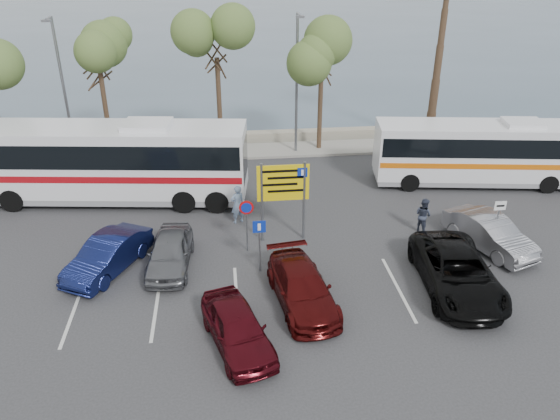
{
  "coord_description": "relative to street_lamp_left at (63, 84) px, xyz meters",
  "views": [
    {
      "loc": [
        -1.44,
        -17.44,
        11.97
      ],
      "look_at": [
        0.85,
        3.0,
        1.54
      ],
      "focal_mm": 35.0,
      "sensor_mm": 36.0,
      "label": 1
    }
  ],
  "objects": [
    {
      "name": "suv_black",
      "position": [
        17.0,
        -14.78,
        -3.84
      ],
      "size": [
        2.95,
        5.67,
        1.52
      ],
      "primitive_type": "imported",
      "rotation": [
        0.0,
        0.0,
        -0.08
      ],
      "color": "black",
      "rests_on": "ground"
    },
    {
      "name": "pedestrian_far",
      "position": [
        17.29,
        -10.29,
        -3.79
      ],
      "size": [
        0.92,
        0.98,
        1.61
      ],
      "primitive_type": "imported",
      "rotation": [
        0.0,
        0.0,
        2.1
      ],
      "color": "#343B4E",
      "rests_on": "ground"
    },
    {
      "name": "direction_sign",
      "position": [
        11.0,
        -10.32,
        -2.17
      ],
      "size": [
        2.2,
        0.12,
        3.6
      ],
      "color": "slate",
      "rests_on": "ground"
    },
    {
      "name": "tree_left",
      "position": [
        2.0,
        0.48,
        1.41
      ],
      "size": [
        3.2,
        3.2,
        7.2
      ],
      "color": "#382619",
      "rests_on": "kerb_strip"
    },
    {
      "name": "ground",
      "position": [
        10.0,
        -13.52,
        -4.6
      ],
      "size": [
        120.0,
        120.0,
        0.0
      ],
      "primitive_type": "plane",
      "color": "#303033",
      "rests_on": "ground"
    },
    {
      "name": "street_lamp_left",
      "position": [
        0.0,
        0.0,
        0.0
      ],
      "size": [
        0.45,
        1.15,
        8.01
      ],
      "color": "slate",
      "rests_on": "kerb_strip"
    },
    {
      "name": "sign_taxi",
      "position": [
        19.8,
        -12.03,
        -3.18
      ],
      "size": [
        0.5,
        0.07,
        2.2
      ],
      "color": "slate",
      "rests_on": "ground"
    },
    {
      "name": "car_red",
      "position": [
        8.74,
        -17.02,
        -3.91
      ],
      "size": [
        2.69,
        4.32,
        1.37
      ],
      "primitive_type": "imported",
      "rotation": [
        0.0,
        0.0,
        0.29
      ],
      "color": "#460A11",
      "rests_on": "ground"
    },
    {
      "name": "car_silver_b",
      "position": [
        19.58,
        -12.02,
        -3.89
      ],
      "size": [
        2.89,
        4.58,
        1.43
      ],
      "primitive_type": "imported",
      "rotation": [
        0.0,
        0.0,
        0.35
      ],
      "color": "gray",
      "rests_on": "ground"
    },
    {
      "name": "car_maroon",
      "position": [
        11.14,
        -15.02,
        -3.93
      ],
      "size": [
        2.48,
        4.79,
        1.33
      ],
      "primitive_type": "imported",
      "rotation": [
        0.0,
        0.0,
        0.14
      ],
      "color": "#470B0B",
      "rests_on": "ground"
    },
    {
      "name": "car_blue",
      "position": [
        3.87,
        -12.02,
        -3.9
      ],
      "size": [
        3.27,
        4.47,
        1.4
      ],
      "primitive_type": "imported",
      "rotation": [
        0.0,
        0.0,
        -0.48
      ],
      "color": "#0E1644",
      "rests_on": "ground"
    },
    {
      "name": "seawall",
      "position": [
        10.0,
        2.48,
        -4.3
      ],
      "size": [
        48.0,
        0.8,
        0.6
      ],
      "primitive_type": "cube",
      "color": "gray",
      "rests_on": "ground"
    },
    {
      "name": "car_silver_a",
      "position": [
        6.27,
        -12.02,
        -3.91
      ],
      "size": [
        1.9,
        4.12,
        1.37
      ],
      "primitive_type": "imported",
      "rotation": [
        0.0,
        0.0,
        -0.07
      ],
      "color": "slate",
      "rests_on": "ground"
    },
    {
      "name": "lane_markings",
      "position": [
        8.86,
        -14.52,
        -4.6
      ],
      "size": [
        12.02,
        4.2,
        0.01
      ],
      "primitive_type": null,
      "color": "silver",
      "rests_on": "ground"
    },
    {
      "name": "coach_bus_right",
      "position": [
        22.17,
        -5.54,
        -2.97
      ],
      "size": [
        11.48,
        3.97,
        3.51
      ],
      "color": "white",
      "rests_on": "ground"
    },
    {
      "name": "tree_mid",
      "position": [
        8.5,
        0.48,
        2.06
      ],
      "size": [
        3.2,
        3.2,
        8.0
      ],
      "color": "#382619",
      "rests_on": "kerb_strip"
    },
    {
      "name": "coach_bus_left",
      "position": [
        3.12,
        -5.46,
        -2.7
      ],
      "size": [
        13.37,
        4.43,
        4.09
      ],
      "color": "white",
      "rests_on": "ground"
    },
    {
      "name": "kerb_strip",
      "position": [
        10.0,
        0.48,
        -4.52
      ],
      "size": [
        44.0,
        2.4,
        0.15
      ],
      "primitive_type": "cube",
      "color": "gray",
      "rests_on": "ground"
    },
    {
      "name": "sign_no_stop",
      "position": [
        9.4,
        -11.13,
        -3.02
      ],
      "size": [
        0.6,
        0.08,
        2.35
      ],
      "color": "slate",
      "rests_on": "ground"
    },
    {
      "name": "sea",
      "position": [
        10.0,
        46.48,
        -4.59
      ],
      "size": [
        140.0,
        140.0,
        0.0
      ],
      "primitive_type": "plane",
      "color": "#405666",
      "rests_on": "ground"
    },
    {
      "name": "street_lamp_right",
      "position": [
        13.0,
        0.0,
        0.0
      ],
      "size": [
        0.45,
        1.15,
        8.01
      ],
      "color": "slate",
      "rests_on": "kerb_strip"
    },
    {
      "name": "pedestrian_near",
      "position": [
        9.11,
        -8.52,
        -3.68
      ],
      "size": [
        0.8,
        0.68,
        1.85
      ],
      "primitive_type": "imported",
      "rotation": [
        0.0,
        0.0,
        3.57
      ],
      "color": "#7B93B4",
      "rests_on": "ground"
    },
    {
      "name": "tree_right",
      "position": [
        14.5,
        0.48,
        1.57
      ],
      "size": [
        3.2,
        3.2,
        7.4
      ],
      "color": "#382619",
      "rests_on": "kerb_strip"
    },
    {
      "name": "sign_parking",
      "position": [
        9.8,
        -12.73,
        -3.13
      ],
      "size": [
        0.5,
        0.07,
        2.25
      ],
      "color": "slate",
      "rests_on": "ground"
    }
  ]
}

